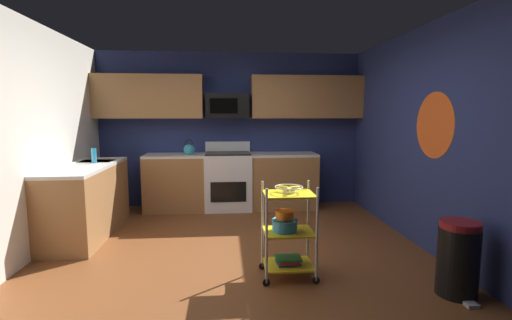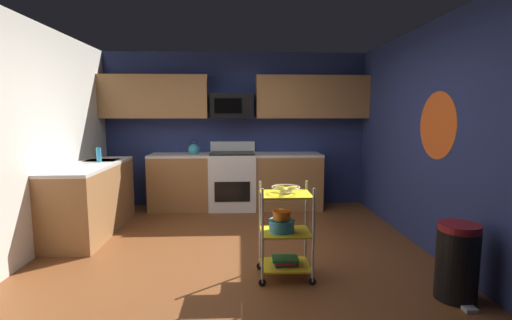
# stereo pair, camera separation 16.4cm
# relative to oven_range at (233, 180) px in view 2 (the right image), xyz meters

# --- Properties ---
(floor) EXTENTS (4.40, 4.80, 0.04)m
(floor) POSITION_rel_oven_range_xyz_m (0.06, -2.10, -0.50)
(floor) COLOR brown
(floor) RESTS_ON ground
(wall_back) EXTENTS (4.52, 0.06, 2.60)m
(wall_back) POSITION_rel_oven_range_xyz_m (0.06, 0.33, 0.82)
(wall_back) COLOR navy
(wall_back) RESTS_ON ground
(wall_left) EXTENTS (0.06, 4.80, 2.60)m
(wall_left) POSITION_rel_oven_range_xyz_m (-2.17, -2.10, 0.82)
(wall_left) COLOR silver
(wall_left) RESTS_ON ground
(wall_right) EXTENTS (0.06, 4.80, 2.60)m
(wall_right) POSITION_rel_oven_range_xyz_m (2.29, -2.10, 0.82)
(wall_right) COLOR navy
(wall_right) RESTS_ON ground
(wall_flower_decal) EXTENTS (0.00, 0.74, 0.74)m
(wall_flower_decal) POSITION_rel_oven_range_xyz_m (2.26, -2.14, 0.97)
(wall_flower_decal) COLOR #E5591E
(counter_run) EXTENTS (3.61, 2.35, 0.92)m
(counter_run) POSITION_rel_oven_range_xyz_m (-0.68, -0.46, -0.01)
(counter_run) COLOR #9E6B3D
(counter_run) RESTS_ON ground
(oven_range) EXTENTS (0.76, 0.65, 1.10)m
(oven_range) POSITION_rel_oven_range_xyz_m (0.00, 0.00, 0.00)
(oven_range) COLOR white
(oven_range) RESTS_ON ground
(upper_cabinets) EXTENTS (4.40, 0.33, 0.70)m
(upper_cabinets) POSITION_rel_oven_range_xyz_m (0.07, 0.13, 1.37)
(upper_cabinets) COLOR #9E6B3D
(microwave) EXTENTS (0.70, 0.39, 0.40)m
(microwave) POSITION_rel_oven_range_xyz_m (-0.00, 0.10, 1.22)
(microwave) COLOR black
(rolling_cart) EXTENTS (0.53, 0.39, 0.91)m
(rolling_cart) POSITION_rel_oven_range_xyz_m (0.55, -2.65, -0.03)
(rolling_cart) COLOR silver
(rolling_cart) RESTS_ON ground
(fruit_bowl) EXTENTS (0.27, 0.27, 0.07)m
(fruit_bowl) POSITION_rel_oven_range_xyz_m (0.55, -2.65, 0.40)
(fruit_bowl) COLOR silver
(fruit_bowl) RESTS_ON rolling_cart
(mixing_bowl_large) EXTENTS (0.25, 0.25, 0.11)m
(mixing_bowl_large) POSITION_rel_oven_range_xyz_m (0.51, -2.65, 0.04)
(mixing_bowl_large) COLOR #338CBF
(mixing_bowl_large) RESTS_ON rolling_cart
(mixing_bowl_small) EXTENTS (0.18, 0.18, 0.08)m
(mixing_bowl_small) POSITION_rel_oven_range_xyz_m (0.51, -2.64, 0.14)
(mixing_bowl_small) COLOR orange
(mixing_bowl_small) RESTS_ON rolling_cart
(book_stack) EXTENTS (0.25, 0.19, 0.07)m
(book_stack) POSITION_rel_oven_range_xyz_m (0.55, -2.65, -0.31)
(book_stack) COLOR #1E4C8C
(book_stack) RESTS_ON rolling_cart
(kettle) EXTENTS (0.21, 0.18, 0.26)m
(kettle) POSITION_rel_oven_range_xyz_m (-0.63, -0.00, 0.52)
(kettle) COLOR teal
(kettle) RESTS_ON counter_run
(dish_soap_bottle) EXTENTS (0.06, 0.06, 0.20)m
(dish_soap_bottle) POSITION_rel_oven_range_xyz_m (-1.79, -0.99, 0.54)
(dish_soap_bottle) COLOR #2D8CBF
(dish_soap_bottle) RESTS_ON counter_run
(trash_can) EXTENTS (0.34, 0.42, 0.66)m
(trash_can) POSITION_rel_oven_range_xyz_m (1.96, -3.13, -0.15)
(trash_can) COLOR black
(trash_can) RESTS_ON ground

